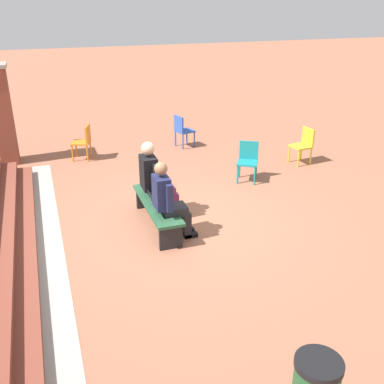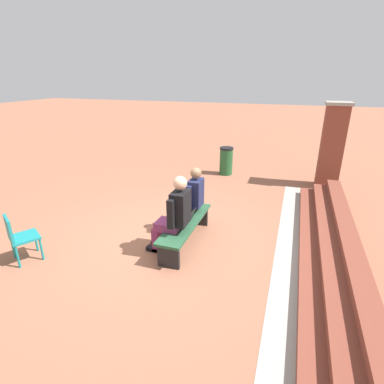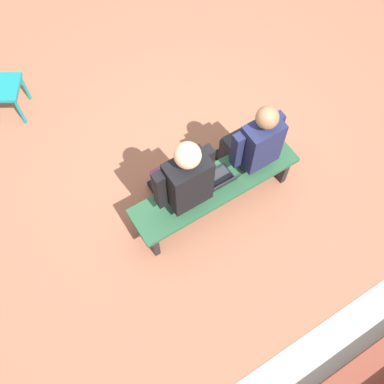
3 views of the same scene
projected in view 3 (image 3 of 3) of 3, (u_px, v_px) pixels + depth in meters
ground_plane at (196, 178)px, 5.02m from camera, size 60.00×60.00×0.00m
concrete_strip at (321, 352)px, 4.14m from camera, size 7.59×0.40×0.01m
bench at (215, 188)px, 4.55m from camera, size 1.80×0.44×0.45m
person_student at (253, 143)px, 4.37m from camera, size 0.54×0.68×1.34m
person_adult at (182, 179)px, 4.14m from camera, size 0.59×0.75×1.43m
laptop at (220, 180)px, 4.43m from camera, size 0.32×0.29×0.21m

